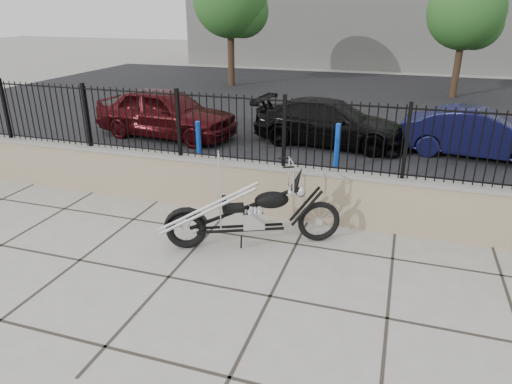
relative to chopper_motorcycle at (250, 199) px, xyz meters
The scene contains 11 objects.
ground_plane 1.70m from the chopper_motorcycle, 122.04° to the right, with size 90.00×90.00×0.00m, color #99968E.
parking_lot 11.29m from the chopper_motorcycle, 94.05° to the left, with size 30.00×30.00×0.00m, color black.
retaining_wall 1.50m from the chopper_motorcycle, 122.89° to the left, with size 14.00×0.36×0.96m, color gray.
iron_fence 1.65m from the chopper_motorcycle, 122.89° to the left, with size 14.00×0.08×1.20m, color black.
chopper_motorcycle is the anchor object (origin of this frame).
car_red 7.04m from the chopper_motorcycle, 128.84° to the left, with size 1.68×4.18×1.42m, color #3C080C.
car_black 6.15m from the chopper_motorcycle, 87.71° to the left, with size 1.71×4.21×1.22m, color black.
car_blue 7.33m from the chopper_motorcycle, 57.10° to the left, with size 1.29×3.69×1.22m, color #0E0F34.
bollard_a 4.38m from the chopper_motorcycle, 125.19° to the left, with size 0.12×0.12×1.02m, color #0B50A6.
bollard_b 3.99m from the chopper_motorcycle, 78.76° to the left, with size 0.14×0.14×1.14m, color #0B25B2.
tree_right 15.60m from the chopper_motorcycle, 74.81° to the left, with size 2.98×2.98×5.02m.
Camera 1 is at (2.88, -4.87, 3.56)m, focal length 32.00 mm.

